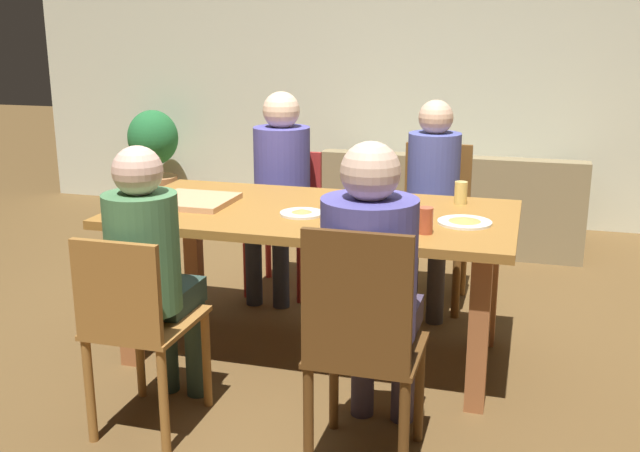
{
  "coord_description": "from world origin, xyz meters",
  "views": [
    {
      "loc": [
        1.02,
        -3.43,
        1.65
      ],
      "look_at": [
        0.0,
        0.1,
        0.66
      ],
      "focal_mm": 41.87,
      "sensor_mm": 36.0,
      "label": 1
    }
  ],
  "objects_px": {
    "person_0": "(151,263)",
    "plate_0": "(401,217)",
    "chair_2": "(287,213)",
    "couch": "(454,207)",
    "chair_0": "(136,324)",
    "plate_1": "(302,213)",
    "chair_3": "(434,221)",
    "drinking_glass_0": "(461,193)",
    "person_1": "(371,276)",
    "plate_2": "(465,221)",
    "potted_plant": "(154,156)",
    "pizza_box_0": "(194,201)",
    "plate_3": "(350,201)",
    "drinking_glass_1": "(425,221)",
    "person_2": "(280,177)",
    "dining_table": "(314,229)",
    "chair_1": "(362,342)",
    "person_3": "(432,190)"
  },
  "relations": [
    {
      "from": "dining_table",
      "to": "plate_1",
      "type": "bearing_deg",
      "value": -107.27
    },
    {
      "from": "person_3",
      "to": "person_0",
      "type": "bearing_deg",
      "value": -119.67
    },
    {
      "from": "person_3",
      "to": "potted_plant",
      "type": "height_order",
      "value": "person_3"
    },
    {
      "from": "chair_3",
      "to": "couch",
      "type": "distance_m",
      "value": 1.33
    },
    {
      "from": "chair_1",
      "to": "couch",
      "type": "distance_m",
      "value": 3.27
    },
    {
      "from": "plate_2",
      "to": "potted_plant",
      "type": "distance_m",
      "value": 4.02
    },
    {
      "from": "person_0",
      "to": "plate_0",
      "type": "height_order",
      "value": "person_0"
    },
    {
      "from": "person_1",
      "to": "drinking_glass_1",
      "type": "bearing_deg",
      "value": 77.6
    },
    {
      "from": "couch",
      "to": "pizza_box_0",
      "type": "bearing_deg",
      "value": -115.05
    },
    {
      "from": "plate_3",
      "to": "drinking_glass_1",
      "type": "xyz_separation_m",
      "value": [
        0.46,
        -0.49,
        0.05
      ]
    },
    {
      "from": "chair_3",
      "to": "drinking_glass_0",
      "type": "relative_size",
      "value": 8.24
    },
    {
      "from": "chair_1",
      "to": "chair_3",
      "type": "relative_size",
      "value": 1.03
    },
    {
      "from": "person_0",
      "to": "plate_2",
      "type": "bearing_deg",
      "value": 31.94
    },
    {
      "from": "dining_table",
      "to": "chair_2",
      "type": "xyz_separation_m",
      "value": [
        -0.47,
        0.96,
        -0.18
      ]
    },
    {
      "from": "chair_1",
      "to": "person_1",
      "type": "height_order",
      "value": "person_1"
    },
    {
      "from": "chair_3",
      "to": "plate_0",
      "type": "bearing_deg",
      "value": -91.45
    },
    {
      "from": "person_1",
      "to": "plate_0",
      "type": "bearing_deg",
      "value": 91.97
    },
    {
      "from": "person_0",
      "to": "chair_2",
      "type": "height_order",
      "value": "person_0"
    },
    {
      "from": "plate_2",
      "to": "person_0",
      "type": "bearing_deg",
      "value": -148.06
    },
    {
      "from": "drinking_glass_1",
      "to": "chair_1",
      "type": "bearing_deg",
      "value": -99.84
    },
    {
      "from": "chair_2",
      "to": "couch",
      "type": "bearing_deg",
      "value": 55.23
    },
    {
      "from": "drinking_glass_0",
      "to": "drinking_glass_1",
      "type": "relative_size",
      "value": 0.98
    },
    {
      "from": "chair_0",
      "to": "chair_1",
      "type": "relative_size",
      "value": 0.89
    },
    {
      "from": "person_1",
      "to": "person_0",
      "type": "bearing_deg",
      "value": 179.08
    },
    {
      "from": "person_1",
      "to": "pizza_box_0",
      "type": "distance_m",
      "value": 1.35
    },
    {
      "from": "plate_1",
      "to": "drinking_glass_1",
      "type": "height_order",
      "value": "drinking_glass_1"
    },
    {
      "from": "chair_2",
      "to": "plate_3",
      "type": "xyz_separation_m",
      "value": [
        0.59,
        -0.74,
        0.29
      ]
    },
    {
      "from": "pizza_box_0",
      "to": "person_0",
      "type": "bearing_deg",
      "value": -78.02
    },
    {
      "from": "chair_0",
      "to": "plate_2",
      "type": "relative_size",
      "value": 3.48
    },
    {
      "from": "chair_2",
      "to": "plate_1",
      "type": "distance_m",
      "value": 1.18
    },
    {
      "from": "person_0",
      "to": "plate_1",
      "type": "relative_size",
      "value": 5.66
    },
    {
      "from": "person_2",
      "to": "person_3",
      "type": "xyz_separation_m",
      "value": [
        0.93,
        0.01,
        -0.02
      ]
    },
    {
      "from": "drinking_glass_0",
      "to": "potted_plant",
      "type": "relative_size",
      "value": 0.13
    },
    {
      "from": "person_1",
      "to": "plate_3",
      "type": "distance_m",
      "value": 1.1
    },
    {
      "from": "plate_2",
      "to": "plate_3",
      "type": "distance_m",
      "value": 0.67
    },
    {
      "from": "chair_3",
      "to": "potted_plant",
      "type": "distance_m",
      "value": 3.18
    },
    {
      "from": "person_2",
      "to": "dining_table",
      "type": "bearing_deg",
      "value": -60.47
    },
    {
      "from": "pizza_box_0",
      "to": "couch",
      "type": "xyz_separation_m",
      "value": [
        1.09,
        2.32,
        -0.51
      ]
    },
    {
      "from": "person_2",
      "to": "plate_0",
      "type": "height_order",
      "value": "person_2"
    },
    {
      "from": "chair_1",
      "to": "drinking_glass_0",
      "type": "distance_m",
      "value": 1.35
    },
    {
      "from": "chair_0",
      "to": "chair_1",
      "type": "height_order",
      "value": "chair_1"
    },
    {
      "from": "person_1",
      "to": "drinking_glass_0",
      "type": "distance_m",
      "value": 1.18
    },
    {
      "from": "plate_2",
      "to": "plate_1",
      "type": "bearing_deg",
      "value": -176.43
    },
    {
      "from": "person_0",
      "to": "drinking_glass_1",
      "type": "distance_m",
      "value": 1.19
    },
    {
      "from": "person_1",
      "to": "couch",
      "type": "distance_m",
      "value": 3.14
    },
    {
      "from": "chair_0",
      "to": "plate_1",
      "type": "relative_size",
      "value": 4.11
    },
    {
      "from": "plate_1",
      "to": "potted_plant",
      "type": "height_order",
      "value": "potted_plant"
    },
    {
      "from": "person_3",
      "to": "drinking_glass_0",
      "type": "relative_size",
      "value": 10.72
    },
    {
      "from": "plate_1",
      "to": "plate_0",
      "type": "bearing_deg",
      "value": 5.22
    },
    {
      "from": "dining_table",
      "to": "chair_1",
      "type": "relative_size",
      "value": 2.01
    }
  ]
}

